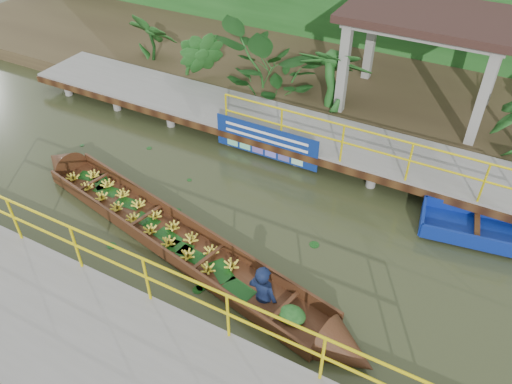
% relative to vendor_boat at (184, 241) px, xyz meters
% --- Properties ---
extents(ground, '(80.00, 80.00, 0.00)m').
position_rel_vendor_boat_xyz_m(ground, '(-0.23, 1.26, -0.23)').
color(ground, '#292E17').
rests_on(ground, ground).
extents(land_strip, '(30.00, 8.00, 0.45)m').
position_rel_vendor_boat_xyz_m(land_strip, '(-0.23, 8.76, -0.00)').
color(land_strip, '#362A1B').
rests_on(land_strip, ground).
extents(far_dock, '(16.00, 2.06, 1.66)m').
position_rel_vendor_boat_xyz_m(far_dock, '(-0.21, 4.69, 0.25)').
color(far_dock, gray).
rests_on(far_dock, ground).
extents(near_dock, '(18.00, 2.40, 1.73)m').
position_rel_vendor_boat_xyz_m(near_dock, '(0.77, -2.94, 0.07)').
color(near_dock, gray).
rests_on(near_dock, ground).
extents(pavilion, '(4.40, 3.00, 3.00)m').
position_rel_vendor_boat_xyz_m(pavilion, '(2.77, 7.56, 2.59)').
color(pavilion, gray).
rests_on(pavilion, ground).
extents(vendor_boat, '(9.60, 2.91, 2.08)m').
position_rel_vendor_boat_xyz_m(vendor_boat, '(0.00, 0.00, 0.00)').
color(vendor_boat, '#3D1F10').
rests_on(vendor_boat, ground).
extents(blue_banner, '(2.90, 0.04, 0.90)m').
position_rel_vendor_boat_xyz_m(blue_banner, '(-0.01, 3.74, 0.33)').
color(blue_banner, navy).
rests_on(blue_banner, ground).
extents(tropical_plants, '(14.59, 1.59, 1.99)m').
position_rel_vendor_boat_xyz_m(tropical_plants, '(0.46, 6.56, 1.21)').
color(tropical_plants, '#164415').
rests_on(tropical_plants, ground).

